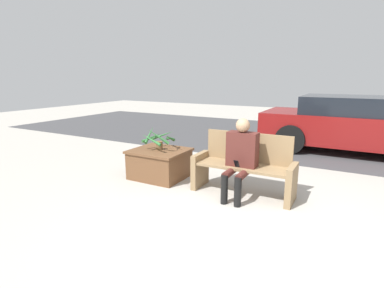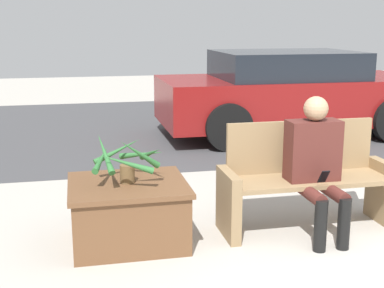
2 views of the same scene
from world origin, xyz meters
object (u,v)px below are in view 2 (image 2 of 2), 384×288
Objects in this scene: planter_box at (128,210)px; potted_plant at (126,159)px; bench at (307,180)px; person_seated at (316,159)px; parked_car at (290,93)px.

potted_plant reaches higher than planter_box.
potted_plant is (-1.59, 0.00, 0.29)m from bench.
planter_box is (-1.59, -0.00, -0.16)m from bench.
potted_plant is (-1.59, 0.18, 0.05)m from person_seated.
parked_car reaches higher than person_seated.
bench is 0.30m from person_seated.
person_seated is at bearing -6.14° from planter_box.
potted_plant reaches higher than bench.
person_seated is 1.24× the size of planter_box.
parked_car reaches higher than bench.
parked_car is at bearing 69.74° from bench.
planter_box is 0.23× the size of parked_car.
bench reaches higher than planter_box.
bench is 1.59m from planter_box.
parked_car is at bearing 70.53° from person_seated.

